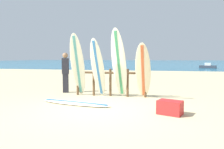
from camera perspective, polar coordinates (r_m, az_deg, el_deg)
ground_plane at (r=6.15m, az=-3.62°, el=-9.26°), size 120.00×120.00×0.00m
ocean_water at (r=63.79m, az=10.40°, el=3.20°), size 120.00×80.00×0.01m
surfboard_rack at (r=8.18m, az=-0.43°, el=-1.36°), size 2.72×0.09×1.03m
surfboard_leaning_far_left at (r=8.13m, az=-8.99°, el=2.31°), size 0.62×1.15×2.31m
surfboard_leaning_left at (r=7.85m, az=-3.71°, el=1.61°), size 0.54×1.01×2.13m
surfboard_leaning_center_left at (r=7.74m, az=1.87°, el=2.82°), size 0.66×0.99×2.47m
surfboard_leaning_center at (r=7.59m, az=8.14°, el=0.82°), size 0.56×1.02×1.96m
surfboard_lying_on_sand at (r=6.97m, az=-9.64°, el=-7.37°), size 2.46×1.00×0.08m
beachgoer_standing at (r=9.18m, az=-12.12°, el=0.98°), size 0.30×0.22×1.65m
small_boat_offshore at (r=31.66m, az=23.83°, el=2.00°), size 2.26×1.48×0.71m
cooler_box at (r=5.84m, az=14.96°, el=-8.35°), size 0.71×0.59×0.36m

